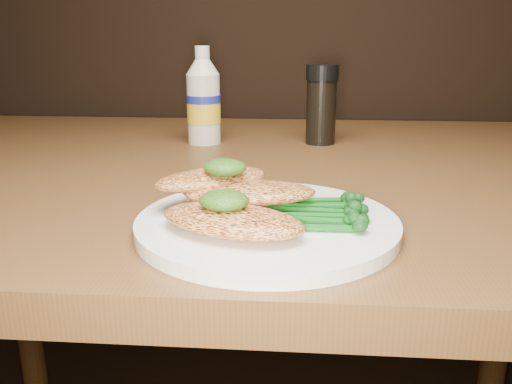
{
  "coord_description": "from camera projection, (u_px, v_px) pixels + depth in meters",
  "views": [
    {
      "loc": [
        0.09,
        0.31,
        0.93
      ],
      "look_at": [
        0.05,
        0.79,
        0.79
      ],
      "focal_mm": 37.51,
      "sensor_mm": 36.0,
      "label": 1
    }
  ],
  "objects": [
    {
      "name": "pesto_front",
      "position": [
        224.0,
        200.0,
        0.47
      ],
      "size": [
        0.06,
        0.05,
        0.02
      ],
      "primitive_type": "ellipsoid",
      "rotation": [
        0.0,
        0.0,
        -0.35
      ],
      "color": "black",
      "rests_on": "chicken_front"
    },
    {
      "name": "plate",
      "position": [
        267.0,
        224.0,
        0.51
      ],
      "size": [
        0.25,
        0.25,
        0.01
      ],
      "primitive_type": "cylinder",
      "color": "white",
      "rests_on": "dining_table"
    },
    {
      "name": "chicken_mid",
      "position": [
        249.0,
        193.0,
        0.52
      ],
      "size": [
        0.13,
        0.08,
        0.02
      ],
      "primitive_type": "ellipsoid",
      "rotation": [
        0.0,
        0.0,
        0.1
      ],
      "color": "#FB9D4F",
      "rests_on": "plate"
    },
    {
      "name": "chicken_front",
      "position": [
        232.0,
        220.0,
        0.47
      ],
      "size": [
        0.15,
        0.11,
        0.02
      ],
      "primitive_type": "ellipsoid",
      "rotation": [
        0.0,
        0.0,
        -0.36
      ],
      "color": "#FB9D4F",
      "rests_on": "plate"
    },
    {
      "name": "pepper_grinder",
      "position": [
        321.0,
        105.0,
        0.88
      ],
      "size": [
        0.07,
        0.07,
        0.13
      ],
      "primitive_type": null,
      "rotation": [
        0.0,
        0.0,
        0.39
      ],
      "color": "black",
      "rests_on": "dining_table"
    },
    {
      "name": "mayo_bottle",
      "position": [
        203.0,
        96.0,
        0.88
      ],
      "size": [
        0.07,
        0.07,
        0.16
      ],
      "primitive_type": null,
      "rotation": [
        0.0,
        0.0,
        -0.23
      ],
      "color": "beige",
      "rests_on": "dining_table"
    },
    {
      "name": "chicken_back",
      "position": [
        212.0,
        179.0,
        0.54
      ],
      "size": [
        0.13,
        0.12,
        0.02
      ],
      "primitive_type": "ellipsoid",
      "rotation": [
        0.0,
        0.0,
        0.59
      ],
      "color": "#FB9D4F",
      "rests_on": "plate"
    },
    {
      "name": "broccolini_bundle",
      "position": [
        313.0,
        209.0,
        0.5
      ],
      "size": [
        0.12,
        0.1,
        0.02
      ],
      "primitive_type": null,
      "rotation": [
        0.0,
        0.0,
        0.05
      ],
      "color": "#135716",
      "rests_on": "plate"
    },
    {
      "name": "pesto_back",
      "position": [
        225.0,
        167.0,
        0.52
      ],
      "size": [
        0.05,
        0.05,
        0.02
      ],
      "primitive_type": "ellipsoid",
      "rotation": [
        0.0,
        0.0,
        -0.32
      ],
      "color": "black",
      "rests_on": "chicken_back"
    }
  ]
}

